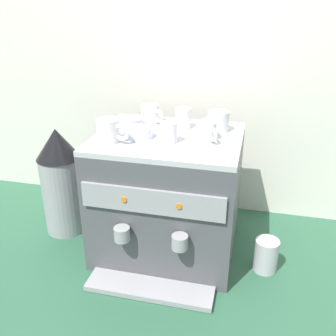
# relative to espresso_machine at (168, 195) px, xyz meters

# --- Properties ---
(ground_plane) EXTENTS (4.00, 4.00, 0.00)m
(ground_plane) POSITION_rel_espresso_machine_xyz_m (0.00, 0.00, -0.24)
(ground_plane) COLOR #28563D
(tiled_backsplash_wall) EXTENTS (2.80, 0.03, 1.13)m
(tiled_backsplash_wall) POSITION_rel_espresso_machine_xyz_m (0.00, 0.40, 0.32)
(tiled_backsplash_wall) COLOR silver
(tiled_backsplash_wall) RESTS_ON ground_plane
(espresso_machine) EXTENTS (0.54, 0.56, 0.49)m
(espresso_machine) POSITION_rel_espresso_machine_xyz_m (0.00, 0.00, 0.00)
(espresso_machine) COLOR #4C4C51
(espresso_machine) RESTS_ON ground_plane
(ceramic_cup_0) EXTENTS (0.10, 0.11, 0.08)m
(ceramic_cup_0) POSITION_rel_espresso_machine_xyz_m (0.17, 0.10, 0.29)
(ceramic_cup_0) COLOR white
(ceramic_cup_0) RESTS_ON espresso_machine
(ceramic_cup_1) EXTENTS (0.06, 0.10, 0.08)m
(ceramic_cup_1) POSITION_rel_espresso_machine_xyz_m (0.03, 0.11, 0.29)
(ceramic_cup_1) COLOR white
(ceramic_cup_1) RESTS_ON espresso_machine
(ceramic_cup_2) EXTENTS (0.06, 0.10, 0.07)m
(ceramic_cup_2) POSITION_rel_espresso_machine_xyz_m (0.02, -0.06, 0.28)
(ceramic_cup_2) COLOR white
(ceramic_cup_2) RESTS_ON espresso_machine
(ceramic_cup_3) EXTENTS (0.12, 0.08, 0.08)m
(ceramic_cup_3) POSITION_rel_espresso_machine_xyz_m (-0.19, -0.10, 0.29)
(ceramic_cup_3) COLOR white
(ceramic_cup_3) RESTS_ON espresso_machine
(ceramic_cup_4) EXTENTS (0.10, 0.08, 0.07)m
(ceramic_cup_4) POSITION_rel_espresso_machine_xyz_m (-0.11, 0.14, 0.28)
(ceramic_cup_4) COLOR white
(ceramic_cup_4) RESTS_ON espresso_machine
(ceramic_cup_5) EXTENTS (0.09, 0.10, 0.07)m
(ceramic_cup_5) POSITION_rel_espresso_machine_xyz_m (0.14, -0.01, 0.28)
(ceramic_cup_5) COLOR white
(ceramic_cup_5) RESTS_ON espresso_machine
(ceramic_bowl_0) EXTENTS (0.10, 0.10, 0.04)m
(ceramic_bowl_0) POSITION_rel_espresso_machine_xyz_m (-0.16, 0.06, 0.27)
(ceramic_bowl_0) COLOR silver
(ceramic_bowl_0) RESTS_ON espresso_machine
(ceramic_bowl_1) EXTENTS (0.10, 0.10, 0.04)m
(ceramic_bowl_1) POSITION_rel_espresso_machine_xyz_m (-0.10, -0.04, 0.27)
(ceramic_bowl_1) COLOR silver
(ceramic_bowl_1) RESTS_ON espresso_machine
(coffee_grinder) EXTENTS (0.18, 0.18, 0.47)m
(coffee_grinder) POSITION_rel_espresso_machine_xyz_m (-0.48, 0.03, -0.00)
(coffee_grinder) COLOR #939399
(coffee_grinder) RESTS_ON ground_plane
(milk_pitcher) EXTENTS (0.09, 0.09, 0.13)m
(milk_pitcher) POSITION_rel_espresso_machine_xyz_m (0.40, -0.05, -0.18)
(milk_pitcher) COLOR #B7B7BC
(milk_pitcher) RESTS_ON ground_plane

